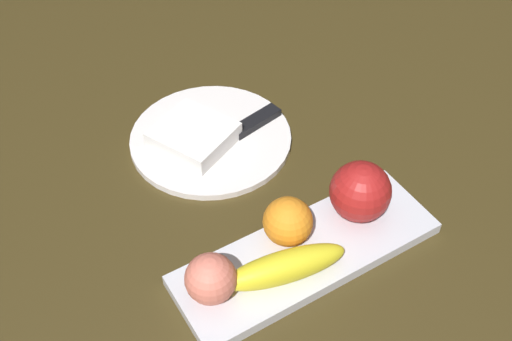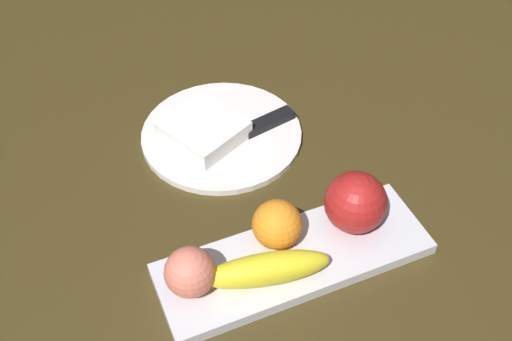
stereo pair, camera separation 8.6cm
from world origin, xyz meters
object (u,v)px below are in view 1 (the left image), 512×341
Objects in this scene: apple at (360,191)px; banana at (285,267)px; fruit_tray at (308,253)px; peach at (211,279)px; dinner_plate at (212,138)px; orange_near_apple at (288,222)px; folded_napkin at (194,136)px; knife at (249,126)px.

banana is at bearing 14.73° from apple.
fruit_tray is 4.32× the size of apple.
peach is (0.23, 0.01, -0.01)m from apple.
orange_near_apple is at bearing 86.56° from dinner_plate.
fruit_tray is at bearing 96.80° from folded_napkin.
dinner_plate is at bearing -90.00° from fruit_tray.
knife is (0.04, -0.23, -0.04)m from apple.
orange_near_apple reaches higher than banana.
folded_napkin is (0.03, 0.00, 0.02)m from dinner_plate.
knife is at bearing -100.11° from banana.
banana is at bearing 164.30° from peach.
fruit_tray is 0.15m from peach.
dinner_plate is at bearing 180.00° from folded_napkin.
peach is 0.35× the size of knife.
folded_napkin is at bearing -85.73° from orange_near_apple.
dinner_plate is 0.04m from folded_napkin.
apple is at bearing -176.97° from peach.
apple is at bearing 116.61° from folded_napkin.
banana reaches higher than folded_napkin.
orange_near_apple is 0.23m from knife.
apple reaches higher than orange_near_apple.
banana is at bearing 79.91° from dinner_plate.
fruit_tray is at bearing 90.00° from dinner_plate.
orange_near_apple is (-0.04, -0.05, 0.01)m from banana.
orange_near_apple reaches higher than folded_napkin.
folded_napkin reaches higher than fruit_tray.
peach reaches higher than fruit_tray.
dinner_plate is (-0.14, -0.26, -0.04)m from peach.
fruit_tray is 1.98× the size of knife.
apple reaches higher than folded_napkin.
banana reaches higher than knife.
peach is 0.32m from knife.
orange_near_apple is at bearing -168.75° from peach.
dinner_plate is at bearing -93.44° from orange_near_apple.
banana reaches higher than fruit_tray.
folded_napkin is (-0.02, -0.28, -0.01)m from banana.
banana is (0.14, 0.04, -0.02)m from apple.
fruit_tray is 5.48× the size of orange_near_apple.
folded_napkin is at bearing -112.77° from peach.
knife is at bearing -129.03° from peach.
dinner_plate is 0.06m from knife.
folded_napkin is (0.12, -0.25, -0.03)m from apple.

